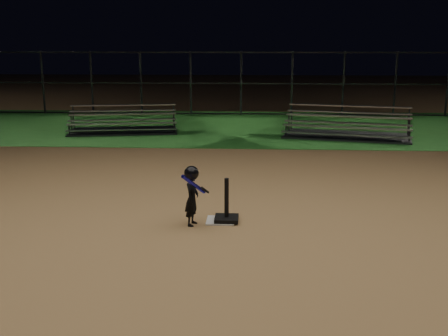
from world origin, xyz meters
The scene contains 8 objects.
ground centered at (0.00, 0.00, 0.00)m, with size 80.00×80.00×0.00m, color #A77C4B.
grass_strip centered at (0.00, 10.00, 0.01)m, with size 60.00×8.00×0.01m, color #1E5B1D.
home_plate centered at (0.00, 0.00, 0.01)m, with size 0.45×0.45×0.02m, color beige.
batting_tee centered at (0.10, -0.01, 0.15)m, with size 0.38×0.38×0.70m.
child_batter centered at (-0.44, -0.20, 0.51)m, with size 0.41×0.57×0.96m.
bleacher_left centered at (-3.68, 8.61, 0.17)m, with size 3.64×2.23×0.83m.
bleacher_right centered at (3.36, 8.06, 0.19)m, with size 4.05×2.62×0.92m.
backstop_fence centered at (0.00, 13.00, 1.25)m, with size 20.08×0.08×2.50m.
Camera 1 is at (0.51, -8.13, 2.81)m, focal length 42.50 mm.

